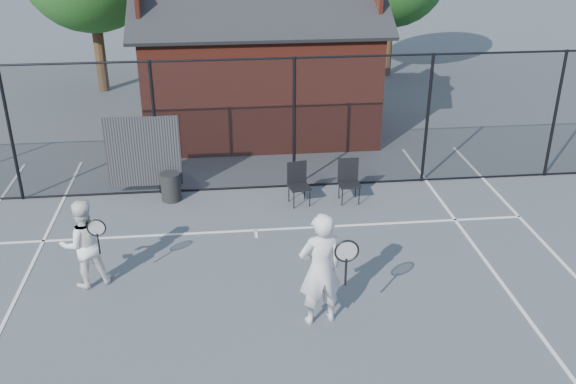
{
  "coord_description": "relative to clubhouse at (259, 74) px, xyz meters",
  "views": [
    {
      "loc": [
        -0.56,
        -8.25,
        6.12
      ],
      "look_at": [
        0.58,
        2.39,
        1.1
      ],
      "focal_mm": 40.0,
      "sensor_mm": 36.0,
      "label": 1
    }
  ],
  "objects": [
    {
      "name": "court_lines",
      "position": [
        -0.5,
        -10.32,
        -1.6
      ],
      "size": [
        11.02,
        18.0,
        0.01
      ],
      "color": "silver",
      "rests_on": "ground"
    },
    {
      "name": "player_front",
      "position": [
        0.31,
        -9.06,
        -0.66
      ],
      "size": [
        0.88,
        0.68,
        1.88
      ],
      "color": "silver",
      "rests_on": "ground"
    },
    {
      "name": "waste_bin",
      "position": [
        -2.24,
        -4.4,
        -1.29
      ],
      "size": [
        0.52,
        0.52,
        0.63
      ],
      "primitive_type": "cylinder",
      "rotation": [
        0.0,
        0.0,
        0.25
      ],
      "color": "#252525",
      "rests_on": "ground"
    },
    {
      "name": "fence",
      "position": [
        -0.8,
        -4.0,
        -0.16
      ],
      "size": [
        22.04,
        3.0,
        3.0
      ],
      "color": "black",
      "rests_on": "ground"
    },
    {
      "name": "chair_right",
      "position": [
        1.6,
        -4.9,
        -1.15
      ],
      "size": [
        0.45,
        0.46,
        0.92
      ],
      "primitive_type": "cube",
      "rotation": [
        0.0,
        0.0,
        0.01
      ],
      "color": "black",
      "rests_on": "ground"
    },
    {
      "name": "player_back",
      "position": [
        -3.46,
        -7.61,
        -0.82
      ],
      "size": [
        0.93,
        0.83,
        1.58
      ],
      "color": "white",
      "rests_on": "ground"
    },
    {
      "name": "clubhouse",
      "position": [
        0.0,
        0.0,
        0.0
      ],
      "size": [
        6.5,
        4.36,
        4.19
      ],
      "color": "maroon",
      "rests_on": "ground"
    },
    {
      "name": "chair_left",
      "position": [
        0.51,
        -4.9,
        -1.16
      ],
      "size": [
        0.51,
        0.52,
        0.89
      ],
      "primitive_type": "cube",
      "rotation": [
        0.0,
        0.0,
        0.2
      ],
      "color": "black",
      "rests_on": "ground"
    },
    {
      "name": "ground",
      "position": [
        -0.5,
        -9.0,
        -1.61
      ],
      "size": [
        80.0,
        80.0,
        0.0
      ],
      "primitive_type": "plane",
      "color": "#4D5158",
      "rests_on": "ground"
    }
  ]
}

